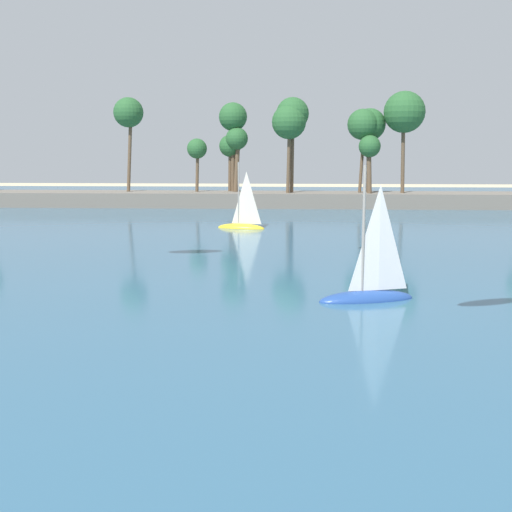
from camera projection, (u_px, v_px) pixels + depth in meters
name	position (u px, v px, depth m)	size (l,w,h in m)	color
sea	(265.00, 221.00, 65.21)	(220.00, 109.56, 0.06)	#33607F
palm_headland	(298.00, 169.00, 78.84)	(87.20, 6.36, 13.51)	slate
sailboat_near_shore	(242.00, 222.00, 58.73)	(4.49, 2.30, 6.24)	yellow
sailboat_mid_bay	(369.00, 287.00, 31.31)	(4.88, 2.65, 6.78)	#234793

